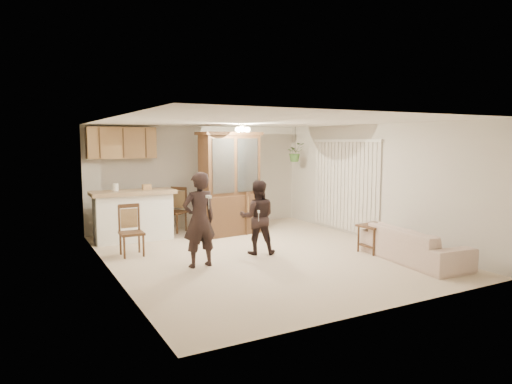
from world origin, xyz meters
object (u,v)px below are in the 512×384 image
sofa (414,241)px  child (257,219)px  side_table (373,238)px  chair_hutch_right (243,221)px  china_hutch (230,184)px  adult (199,215)px  chair_hutch_left (175,219)px  chair_bar (132,241)px

sofa → child: size_ratio=1.39×
side_table → chair_hutch_right: chair_hutch_right is taller
china_hutch → adult: bearing=-132.8°
child → chair_hutch_left: bearing=-50.7°
sofa → chair_hutch_right: bearing=28.7°
child → side_table: 2.27m
chair_hutch_right → china_hutch: bearing=-43.2°
adult → chair_hutch_left: size_ratio=1.71×
side_table → chair_bar: (-4.16, 1.96, -0.01)m
adult → chair_hutch_right: (1.94, 2.21, -0.62)m
sofa → chair_hutch_left: (-2.92, 4.60, -0.07)m
sofa → adult: (-3.50, 1.49, 0.53)m
sofa → china_hutch: 4.24m
side_table → sofa: bearing=-77.5°
china_hutch → chair_bar: 2.77m
adult → child: size_ratio=1.33×
chair_bar → chair_hutch_left: (1.43, 1.81, 0.03)m
sofa → chair_hutch_left: bearing=38.2°
adult → chair_hutch_right: adult is taller
child → chair_bar: (-2.15, 0.99, -0.40)m
sofa → chair_hutch_left: size_ratio=1.79×
china_hutch → chair_hutch_right: bearing=-9.7°
adult → china_hutch: china_hutch is taller
sofa → side_table: 0.86m
adult → china_hutch: size_ratio=0.77×
china_hutch → chair_hutch_left: size_ratio=2.23×
sofa → chair_bar: chair_bar is taller
chair_bar → chair_hutch_right: size_ratio=0.98×
sofa → adult: adult is taller
sofa → adult: bearing=72.8°
chair_hutch_left → china_hutch: bearing=10.8°
child → chair_hutch_left: (-0.72, 2.80, -0.38)m
china_hutch → chair_hutch_left: china_hutch is taller
china_hutch → child: bearing=-106.2°
adult → chair_hutch_right: 3.01m
adult → chair_hutch_left: 3.23m
adult → chair_bar: (-0.84, 1.31, -0.63)m
chair_bar → chair_hutch_left: bearing=52.6°
china_hutch → chair_hutch_right: china_hutch is taller
child → chair_hutch_left: child is taller
child → chair_hutch_right: child is taller
china_hutch → chair_hutch_left: bearing=132.6°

